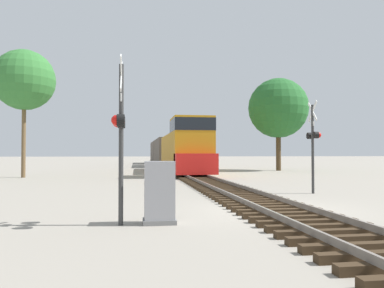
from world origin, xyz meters
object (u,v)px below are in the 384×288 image
(crossing_signal_near, at_px, (120,127))
(crossing_signal_far, at_px, (313,140))
(tree_far_right, at_px, (24,80))
(tree_mid_background, at_px, (278,108))
(relay_cabinet, at_px, (159,193))
(freight_train, at_px, (169,152))

(crossing_signal_near, xyz_separation_m, crossing_signal_far, (8.28, 6.20, -0.05))
(crossing_signal_near, distance_m, crossing_signal_far, 10.35)
(crossing_signal_near, height_order, tree_far_right, tree_far_right)
(tree_far_right, xyz_separation_m, tree_mid_background, (22.93, 7.86, -0.74))
(crossing_signal_far, relative_size, tree_far_right, 0.44)
(crossing_signal_far, height_order, tree_far_right, tree_far_right)
(relay_cabinet, bearing_deg, tree_far_right, 114.22)
(freight_train, relative_size, tree_far_right, 4.95)
(crossing_signal_near, height_order, relay_cabinet, crossing_signal_near)
(tree_mid_background, bearing_deg, crossing_signal_near, -118.71)
(crossing_signal_near, relative_size, tree_mid_background, 0.44)
(freight_train, bearing_deg, tree_mid_background, -46.06)
(tree_mid_background, bearing_deg, freight_train, 133.94)
(freight_train, bearing_deg, crossing_signal_near, -96.82)
(crossing_signal_far, relative_size, relay_cabinet, 2.60)
(freight_train, bearing_deg, relay_cabinet, -95.35)
(freight_train, distance_m, crossing_signal_far, 32.46)
(freight_train, height_order, relay_cabinet, freight_train)
(freight_train, height_order, crossing_signal_near, freight_train)
(crossing_signal_far, bearing_deg, freight_train, 9.04)
(crossing_signal_near, height_order, tree_mid_background, tree_mid_background)
(crossing_signal_far, distance_m, tree_far_right, 21.56)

